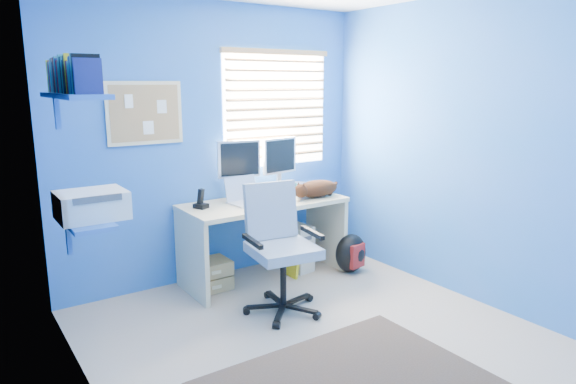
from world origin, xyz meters
TOP-DOWN VIEW (x-y plane):
  - floor at (0.00, 0.00)m, footprint 3.00×3.20m
  - wall_back at (0.00, 1.60)m, footprint 3.00×0.01m
  - wall_front at (0.00, -1.60)m, footprint 3.00×0.01m
  - wall_left at (-1.50, 0.00)m, footprint 0.01×3.20m
  - wall_right at (1.50, 0.00)m, footprint 0.01×3.20m
  - desk at (0.30, 1.26)m, footprint 1.49×0.65m
  - laptop at (0.14, 1.26)m, footprint 0.36×0.29m
  - monitor_left at (0.17, 1.50)m, footprint 0.42×0.20m
  - monitor_right at (0.60, 1.47)m, footprint 0.41×0.19m
  - phone at (-0.29, 1.33)m, footprint 0.13×0.14m
  - mug at (0.69, 1.37)m, footprint 0.10×0.09m
  - cd_spindle at (0.87, 1.51)m, footprint 0.13×0.13m
  - cat at (0.81, 1.13)m, footprint 0.49×0.33m
  - tower_pc at (0.67, 1.33)m, footprint 0.24×0.46m
  - drawer_boxes at (-0.25, 1.30)m, footprint 0.35×0.28m
  - yellow_book at (0.53, 1.13)m, footprint 0.03×0.17m
  - backpack at (1.06, 0.92)m, footprint 0.36×0.30m
  - office_chair at (0.04, 0.60)m, footprint 0.67×0.67m
  - window_blinds at (0.65, 1.57)m, footprint 1.15×0.05m
  - corkboard at (-0.65, 1.58)m, footprint 0.64×0.02m
  - wall_shelves at (-1.35, 0.75)m, footprint 0.42×0.90m

SIDE VIEW (x-z plane):
  - floor at x=0.00m, z-range 0.00..0.00m
  - yellow_book at x=0.53m, z-range 0.00..0.24m
  - drawer_boxes at x=-0.25m, z-range 0.00..0.27m
  - backpack at x=1.06m, z-range 0.00..0.38m
  - tower_pc at x=0.67m, z-range 0.00..0.45m
  - desk at x=0.30m, z-range 0.00..0.74m
  - office_chair at x=0.04m, z-range -0.13..0.89m
  - cd_spindle at x=0.87m, z-range 0.74..0.81m
  - mug at x=0.69m, z-range 0.74..0.84m
  - cat at x=0.81m, z-range 0.74..0.90m
  - phone at x=-0.29m, z-range 0.74..0.91m
  - laptop at x=0.14m, z-range 0.74..0.96m
  - monitor_left at x=0.17m, z-range 0.74..1.28m
  - monitor_right at x=0.60m, z-range 0.74..1.28m
  - wall_back at x=0.00m, z-range 0.00..2.50m
  - wall_front at x=0.00m, z-range 0.00..2.50m
  - wall_left at x=-1.50m, z-range 0.00..2.50m
  - wall_right at x=1.50m, z-range 0.00..2.50m
  - wall_shelves at x=-1.35m, z-range 0.91..1.96m
  - corkboard at x=-0.65m, z-range 1.29..1.81m
  - window_blinds at x=0.65m, z-range 1.00..2.10m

